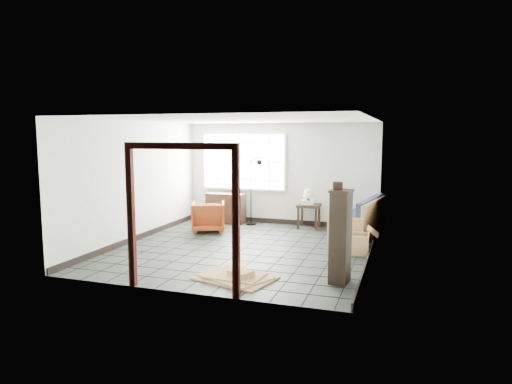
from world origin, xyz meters
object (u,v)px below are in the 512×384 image
(armchair, at_px, (208,215))
(futon_sofa, at_px, (361,223))
(tall_shelf, at_px, (340,236))
(side_table, at_px, (309,208))

(armchair, bearing_deg, futon_sofa, 165.50)
(futon_sofa, distance_m, armchair, 3.58)
(tall_shelf, bearing_deg, side_table, 115.98)
(side_table, relative_size, tall_shelf, 0.41)
(armchair, height_order, tall_shelf, tall_shelf)
(side_table, height_order, tall_shelf, tall_shelf)
(armchair, xyz_separation_m, tall_shelf, (3.53, -2.84, 0.35))
(armchair, bearing_deg, tall_shelf, 118.59)
(armchair, relative_size, side_table, 1.31)
(side_table, bearing_deg, armchair, -153.17)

